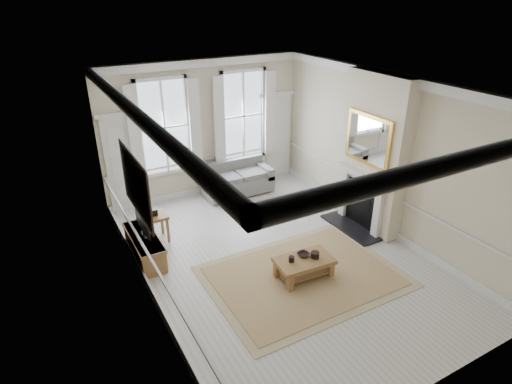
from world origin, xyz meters
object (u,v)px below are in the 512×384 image
sofa (236,180)px  tv_stand (145,247)px  coffee_table (304,263)px  side_table (154,220)px

sofa → tv_stand: size_ratio=1.25×
coffee_table → tv_stand: (-2.40, 2.04, -0.06)m
side_table → sofa: bearing=26.5°
sofa → side_table: bearing=-153.5°
coffee_table → tv_stand: tv_stand is taller
sofa → tv_stand: 3.46m
sofa → tv_stand: sofa is taller
tv_stand → sofa: bearing=31.9°
tv_stand → coffee_table: bearing=-40.4°
coffee_table → tv_stand: 3.15m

